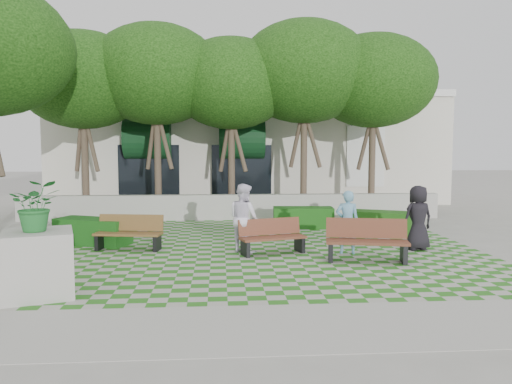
{
  "coord_description": "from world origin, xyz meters",
  "views": [
    {
      "loc": [
        -0.45,
        -11.57,
        2.55
      ],
      "look_at": [
        0.5,
        1.5,
        1.4
      ],
      "focal_mm": 35.0,
      "sensor_mm": 36.0,
      "label": 1
    }
  ],
  "objects": [
    {
      "name": "bench_mid",
      "position": [
        0.8,
        0.29,
        0.41
      ],
      "size": [
        1.69,
        0.98,
        0.84
      ],
      "rotation": [
        0.0,
        0.0,
        0.3
      ],
      "color": "brown",
      "rests_on": "ground"
    },
    {
      "name": "person_dark",
      "position": [
        4.5,
        0.48,
        0.81
      ],
      "size": [
        0.89,
        0.67,
        1.63
      ],
      "primitive_type": "imported",
      "rotation": [
        0.0,
        0.0,
        3.35
      ],
      "color": "black",
      "rests_on": "ground"
    },
    {
      "name": "sidewalk_south",
      "position": [
        0.0,
        -4.7,
        0.01
      ],
      "size": [
        16.0,
        2.0,
        0.01
      ],
      "primitive_type": "cube",
      "color": "#9E9B93",
      "rests_on": "ground"
    },
    {
      "name": "hedge_west",
      "position": [
        -3.83,
        1.83,
        0.35
      ],
      "size": [
        2.13,
        1.5,
        0.69
      ],
      "primitive_type": "cube",
      "rotation": [
        0.0,
        0.0,
        -0.4
      ],
      "color": "#124512",
      "rests_on": "ground"
    },
    {
      "name": "hedge_midright",
      "position": [
        2.21,
        4.15,
        0.33
      ],
      "size": [
        1.95,
        0.9,
        0.66
      ],
      "primitive_type": "cube",
      "rotation": [
        0.0,
        0.0,
        -0.07
      ],
      "color": "#154713",
      "rests_on": "ground"
    },
    {
      "name": "tree_row",
      "position": [
        -1.86,
        5.95,
        5.18
      ],
      "size": [
        17.7,
        13.4,
        7.41
      ],
      "color": "#47382B",
      "rests_on": "ground"
    },
    {
      "name": "planter_front",
      "position": [
        -3.58,
        -2.88,
        0.82
      ],
      "size": [
        1.42,
        1.42,
        2.02
      ],
      "rotation": [
        0.0,
        0.0,
        0.31
      ],
      "color": "#9E9B93",
      "rests_on": "ground"
    },
    {
      "name": "bench_east",
      "position": [
        2.85,
        -0.67,
        0.46
      ],
      "size": [
        1.9,
        0.95,
        0.96
      ],
      "rotation": [
        0.0,
        0.0,
        -0.2
      ],
      "color": "#572D1D",
      "rests_on": "ground"
    },
    {
      "name": "person_blue",
      "position": [
        2.61,
        0.15,
        0.77
      ],
      "size": [
        0.63,
        0.48,
        1.54
      ],
      "primitive_type": "imported",
      "rotation": [
        0.0,
        0.0,
        2.93
      ],
      "color": "#6AA1C1",
      "rests_on": "ground"
    },
    {
      "name": "building",
      "position": [
        0.93,
        14.08,
        2.52
      ],
      "size": [
        18.0,
        8.92,
        5.15
      ],
      "color": "beige",
      "rests_on": "ground"
    },
    {
      "name": "ground",
      "position": [
        0.0,
        0.0,
        0.0
      ],
      "size": [
        90.0,
        90.0,
        0.0
      ],
      "primitive_type": "plane",
      "color": "gray",
      "rests_on": "ground"
    },
    {
      "name": "person_white",
      "position": [
        0.13,
        0.54,
        0.85
      ],
      "size": [
        1.0,
        1.04,
        1.69
      ],
      "primitive_type": "imported",
      "rotation": [
        0.0,
        0.0,
        2.2
      ],
      "color": "white",
      "rests_on": "ground"
    },
    {
      "name": "bench_west",
      "position": [
        -2.74,
        1.03,
        0.42
      ],
      "size": [
        1.73,
        0.82,
        0.88
      ],
      "rotation": [
        0.0,
        0.0,
        -0.16
      ],
      "color": "brown",
      "rests_on": "ground"
    },
    {
      "name": "lawn",
      "position": [
        0.0,
        1.0,
        0.01
      ],
      "size": [
        12.0,
        12.0,
        0.0
      ],
      "primitive_type": "plane",
      "color": "#2B721E",
      "rests_on": "ground"
    },
    {
      "name": "hedge_east",
      "position": [
        4.29,
        2.94,
        0.34
      ],
      "size": [
        2.07,
        1.49,
        0.67
      ],
      "primitive_type": "cube",
      "rotation": [
        0.0,
        0.0,
        -0.42
      ],
      "color": "#194512",
      "rests_on": "ground"
    },
    {
      "name": "retaining_wall",
      "position": [
        0.0,
        6.2,
        0.45
      ],
      "size": [
        15.0,
        0.36,
        0.9
      ],
      "primitive_type": "cube",
      "color": "#9E9B93",
      "rests_on": "ground"
    }
  ]
}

